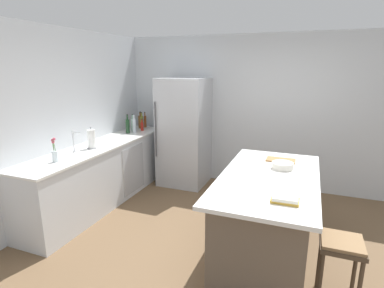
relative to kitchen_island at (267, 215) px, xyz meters
The scene contains 20 objects.
ground_plane 0.67m from the kitchen_island, 162.81° to the right, with size 7.20×7.20×0.00m, color brown.
wall_rear 2.31m from the kitchen_island, 102.37° to the left, with size 6.00×0.10×2.60m, color silver.
wall_left 3.03m from the kitchen_island, behind, with size 0.10×6.00×2.60m, color silver.
counter_run_left 2.60m from the kitchen_island, 169.34° to the left, with size 0.64×2.98×0.93m.
kitchen_island is the anchor object (origin of this frame).
refrigerator 2.44m from the kitchen_island, 135.26° to the left, with size 0.80×0.78×1.88m.
bar_stool 0.89m from the kitchen_island, 37.26° to the right, with size 0.36×0.36×0.63m.
sink_faucet 2.67m from the kitchen_island, behind, with size 0.15×0.05×0.30m.
flower_vase 2.62m from the kitchen_island, 169.58° to the right, with size 0.07×0.07×0.31m.
paper_towel_roll 2.60m from the kitchen_island, behind, with size 0.14×0.14×0.31m.
vinegar_bottle 3.24m from the kitchen_island, 144.23° to the left, with size 0.05×0.05×0.29m.
whiskey_bottle 3.21m from the kitchen_island, 146.22° to the left, with size 0.08×0.08×0.31m.
olive_oil_bottle 3.09m from the kitchen_island, 146.79° to the left, with size 0.05×0.05×0.32m.
hot_sauce_bottle 2.99m from the kitchen_island, 147.70° to the left, with size 0.05×0.05×0.22m.
gin_bottle 3.06m from the kitchen_island, 150.51° to the left, with size 0.07×0.07×0.31m.
soda_bottle 2.93m from the kitchen_island, 151.42° to the left, with size 0.07×0.07×0.33m.
wine_bottle 2.97m from the kitchen_island, 153.67° to the left, with size 0.07×0.07×0.34m.
cookbook_stack 0.80m from the kitchen_island, 70.77° to the right, with size 0.24×0.18×0.05m.
mixing_bowl 0.59m from the kitchen_island, 70.33° to the left, with size 0.24×0.24×0.08m.
cutting_board 0.77m from the kitchen_island, 84.32° to the left, with size 0.35×0.20×0.02m.
Camera 1 is at (0.80, -3.03, 2.08)m, focal length 28.44 mm.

